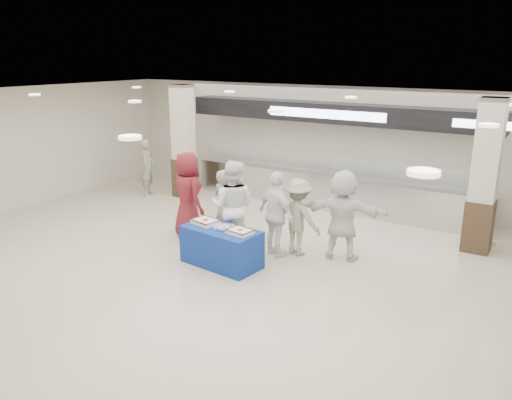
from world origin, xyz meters
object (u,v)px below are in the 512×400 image
Objects in this scene: soldier_a at (224,206)px; civilian_white at (343,215)px; display_table at (221,247)px; soldier_b at (298,217)px; civilian_maroon at (188,195)px; chef_tall at (233,206)px; sheet_cake_left at (206,221)px; sheet_cake_right at (240,231)px; cupcake_tray at (224,227)px; soldier_bg at (148,167)px; chef_short at (276,215)px.

soldier_a is 2.61m from civilian_white.
display_table is 0.96× the size of soldier_b.
civilian_maroon is 1.21× the size of soldier_b.
soldier_a is at bearing -55.33° from chef_tall.
soldier_b is at bearing 40.34° from sheet_cake_left.
sheet_cake_right is (0.90, -0.10, -0.00)m from sheet_cake_left.
display_table is at bearing 177.00° from sheet_cake_right.
civilian_maroon reaches higher than soldier_b.
civilian_maroon reaches higher than display_table.
soldier_bg is (-4.90, 2.95, 0.05)m from cupcake_tray.
sheet_cake_right is at bearing 36.97° from civilian_white.
soldier_bg is at bearing -6.27° from soldier_b.
sheet_cake_right is at bearing 100.69° from chef_short.
display_table is at bearing 78.07° from chef_short.
chef_tall is 1.37m from soldier_b.
chef_tall is (0.45, -0.33, 0.15)m from soldier_a.
civilian_white reaches higher than chef_short.
soldier_a is at bearing -141.55° from soldier_bg.
soldier_bg is (-5.86, 1.69, 0.03)m from soldier_b.
soldier_bg is (-4.16, 1.92, 0.01)m from soldier_a.
chef_short is at bearing 39.39° from sheet_cake_left.
civilian_maroon is 1.18× the size of soldier_bg.
chef_tall is 0.95m from chef_short.
cupcake_tray is 1.86m from civilian_maroon.
civilian_maroon is (-1.63, 0.87, 0.20)m from cupcake_tray.
civilian_maroon is at bearing 144.14° from sheet_cake_left.
civilian_maroon is at bearing -149.28° from soldier_bg.
civilian_maroon is at bearing 26.60° from soldier_a.
cupcake_tray is at bearing 51.93° from display_table.
soldier_b is 0.97× the size of soldier_bg.
sheet_cake_right is 2.12m from civilian_white.
civilian_white is (2.30, 1.49, 0.13)m from sheet_cake_left.
chef_short is (1.37, -0.09, 0.07)m from soldier_a.
chef_tall is (-0.29, 0.71, 0.19)m from cupcake_tray.
cupcake_tray is 2.38m from civilian_white.
chef_short is (0.91, 0.24, -0.08)m from chef_tall.
sheet_cake_left is at bearing 61.51° from chef_short.
chef_tall is at bearing 112.06° from cupcake_tray.
soldier_bg is at bearing -8.72° from soldier_a.
soldier_a is 1.72m from soldier_b.
sheet_cake_left is at bearing 175.78° from display_table.
chef_short is 1.10× the size of soldier_b.
chef_short is at bearing -167.74° from soldier_a.
chef_short is 1.07× the size of soldier_bg.
cupcake_tray is (0.48, -0.04, -0.02)m from sheet_cake_left.
soldier_b is 0.87× the size of civilian_white.
cupcake_tray is 1.14m from chef_short.
civilian_white is (1.19, 0.58, 0.04)m from chef_short.
civilian_maroon reaches higher than soldier_a.
soldier_bg is (-3.28, 2.08, -0.15)m from civilian_maroon.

